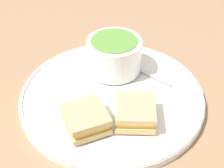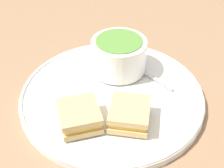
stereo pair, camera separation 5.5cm
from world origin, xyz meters
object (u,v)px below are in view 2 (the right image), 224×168
spoon (139,68)px  sandwich_half_near (79,116)px  sandwich_half_far (130,114)px  soup_bowl (119,55)px

spoon → sandwich_half_near: sandwich_half_near is taller
sandwich_half_near → sandwich_half_far: bearing=-148.5°
soup_bowl → sandwich_half_near: size_ratio=1.13×
soup_bowl → sandwich_half_near: (-0.01, 0.16, -0.02)m
sandwich_half_near → sandwich_half_far: same height
soup_bowl → sandwich_half_far: soup_bowl is taller
sandwich_half_near → sandwich_half_far: (-0.07, -0.04, 0.00)m
soup_bowl → spoon: bearing=-156.9°
sandwich_half_far → spoon: bearing=-71.8°
soup_bowl → sandwich_half_far: 0.14m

